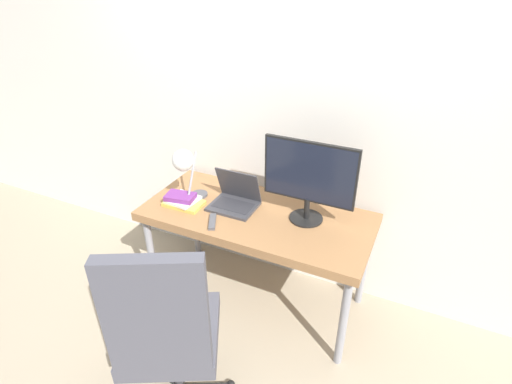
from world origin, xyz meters
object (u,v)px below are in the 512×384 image
(monitor, at_px, (309,177))
(office_chair, at_px, (166,329))
(book_stack, at_px, (182,200))
(laptop, at_px, (235,199))
(desk_lamp, at_px, (185,163))

(monitor, relative_size, office_chair, 0.50)
(office_chair, distance_m, book_stack, 0.96)
(laptop, distance_m, desk_lamp, 0.41)
(laptop, relative_size, monitor, 0.53)
(office_chair, bearing_deg, monitor, 70.92)
(book_stack, bearing_deg, desk_lamp, 17.99)
(office_chair, bearing_deg, desk_lamp, 116.29)
(monitor, xyz_separation_m, desk_lamp, (-0.77, -0.18, 0.01))
(laptop, bearing_deg, office_chair, -82.42)
(monitor, distance_m, desk_lamp, 0.79)
(office_chair, bearing_deg, laptop, 97.58)
(office_chair, height_order, book_stack, office_chair)
(laptop, distance_m, monitor, 0.55)
(desk_lamp, xyz_separation_m, office_chair, (0.42, -0.85, -0.44))
(laptop, relative_size, book_stack, 1.16)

